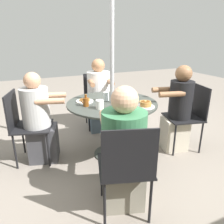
{
  "coord_description": "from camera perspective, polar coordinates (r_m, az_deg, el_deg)",
  "views": [
    {
      "loc": [
        1.05,
        2.37,
        1.52
      ],
      "look_at": [
        0.0,
        0.0,
        0.6
      ],
      "focal_mm": 35.0,
      "sensor_mm": 36.0,
      "label": 1
    }
  ],
  "objects": [
    {
      "name": "umbrella_pole",
      "position": [
        2.63,
        0.0,
        10.39
      ],
      "size": [
        0.05,
        0.05,
        2.21
      ],
      "primitive_type": "cylinder",
      "color": "#ADADB2",
      "rests_on": "ground"
    },
    {
      "name": "pancake_plate_a",
      "position": [
        2.96,
        3.71,
        4.27
      ],
      "size": [
        0.22,
        0.22,
        0.05
      ],
      "color": "white",
      "rests_on": "patio_table"
    },
    {
      "name": "pancake_plate_c",
      "position": [
        2.76,
        -7.14,
        2.94
      ],
      "size": [
        0.22,
        0.22,
        0.04
      ],
      "color": "white",
      "rests_on": "patio_table"
    },
    {
      "name": "drinking_glass_b",
      "position": [
        2.78,
        -1.63,
        4.1
      ],
      "size": [
        0.08,
        0.08,
        0.11
      ],
      "primitive_type": "cylinder",
      "color": "silver",
      "rests_on": "patio_table"
    },
    {
      "name": "syrup_bottle",
      "position": [
        2.57,
        -6.86,
        2.69
      ],
      "size": [
        0.09,
        0.07,
        0.14
      ],
      "color": "brown",
      "rests_on": "patio_table"
    },
    {
      "name": "ground_plane",
      "position": [
        3.01,
        0.0,
        -10.83
      ],
      "size": [
        12.0,
        12.0,
        0.0
      ],
      "primitive_type": "plane",
      "color": "gray"
    },
    {
      "name": "patio_chair_south",
      "position": [
        2.86,
        -21.88,
        -2.52
      ],
      "size": [
        0.55,
        0.55,
        0.89
      ],
      "rotation": [
        0.0,
        0.0,
        1.29
      ],
      "color": "black",
      "rests_on": "ground"
    },
    {
      "name": "pancake_plate_b",
      "position": [
        2.56,
        8.74,
        1.87
      ],
      "size": [
        0.22,
        0.22,
        0.08
      ],
      "color": "white",
      "rests_on": "patio_table"
    },
    {
      "name": "coffee_cup",
      "position": [
        2.47,
        -3.23,
        1.99
      ],
      "size": [
        0.09,
        0.09,
        0.1
      ],
      "color": "white",
      "rests_on": "patio_table"
    },
    {
      "name": "diner_west",
      "position": [
        1.99,
        2.9,
        -10.98
      ],
      "size": [
        0.51,
        0.59,
        1.15
      ],
      "rotation": [
        0.0,
        0.0,
        -3.45
      ],
      "color": "gray",
      "rests_on": "ground"
    },
    {
      "name": "patio_chair_east",
      "position": [
        3.79,
        -3.88,
        4.12
      ],
      "size": [
        0.52,
        0.52,
        0.89
      ],
      "rotation": [
        0.0,
        0.0,
        -0.18
      ],
      "color": "black",
      "rests_on": "ground"
    },
    {
      "name": "patio_table",
      "position": [
        2.76,
        0.0,
        -0.02
      ],
      "size": [
        1.12,
        1.12,
        0.73
      ],
      "color": "#383D38",
      "rests_on": "ground"
    },
    {
      "name": "diner_east",
      "position": [
        3.62,
        -3.39,
        3.57
      ],
      "size": [
        0.44,
        0.57,
        1.17
      ],
      "rotation": [
        0.0,
        0.0,
        -0.18
      ],
      "color": "slate",
      "rests_on": "ground"
    },
    {
      "name": "diner_north",
      "position": [
        3.06,
        16.81,
        0.08
      ],
      "size": [
        0.54,
        0.4,
        1.16
      ],
      "rotation": [
        0.0,
        0.0,
        -1.8
      ],
      "color": "beige",
      "rests_on": "ground"
    },
    {
      "name": "patio_chair_west",
      "position": [
        1.84,
        3.8,
        -13.71
      ],
      "size": [
        0.56,
        0.56,
        0.89
      ],
      "rotation": [
        0.0,
        0.0,
        -3.45
      ],
      "color": "black",
      "rests_on": "ground"
    },
    {
      "name": "drinking_glass_a",
      "position": [
        2.78,
        4.75,
        4.11
      ],
      "size": [
        0.07,
        0.07,
        0.11
      ],
      "primitive_type": "cylinder",
      "color": "silver",
      "rests_on": "patio_table"
    },
    {
      "name": "diner_south",
      "position": [
        2.82,
        -18.43,
        -2.42
      ],
      "size": [
        0.55,
        0.44,
        1.13
      ],
      "rotation": [
        0.0,
        0.0,
        1.29
      ],
      "color": "#3D3D42",
      "rests_on": "ground"
    },
    {
      "name": "patio_chair_north",
      "position": [
        3.15,
        19.57,
        -0.21
      ],
      "size": [
        0.54,
        0.54,
        0.89
      ],
      "rotation": [
        0.0,
        0.0,
        -1.8
      ],
      "color": "black",
      "rests_on": "ground"
    }
  ]
}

